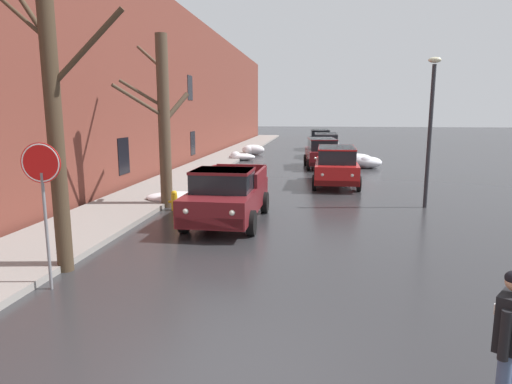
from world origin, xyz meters
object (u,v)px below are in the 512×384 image
at_px(fire_hydrant, 174,200).
at_px(suv_grey_parked_far_down_block, 326,144).
at_px(bare_tree_second_along_sidewalk, 163,119).
at_px(suv_red_parked_kerbside_close, 336,165).
at_px(bare_tree_at_the_corner, 53,94).
at_px(suv_maroon_parked_kerbside_mid, 322,152).
at_px(pedestrian_with_coffee, 510,334).
at_px(suv_black_queued_behind_truck, 320,139).
at_px(pickup_truck_maroon_approaching_near_lane, 227,195).
at_px(stop_sign_at_corner, 42,177).
at_px(street_lamp_post, 430,124).

bearing_deg(fire_hydrant, suv_grey_parked_far_down_block, 74.05).
xyz_separation_m(bare_tree_second_along_sidewalk, suv_red_parked_kerbside_close, (6.35, 5.69, -2.18)).
relative_size(bare_tree_at_the_corner, fire_hydrant, 10.99).
bearing_deg(bare_tree_second_along_sidewalk, suv_grey_parked_far_down_block, 72.25).
relative_size(bare_tree_second_along_sidewalk, suv_maroon_parked_kerbside_mid, 1.30).
bearing_deg(suv_maroon_parked_kerbside_mid, pedestrian_with_coffee, -85.28).
relative_size(suv_red_parked_kerbside_close, suv_black_queued_behind_truck, 0.98).
bearing_deg(suv_black_queued_behind_truck, bare_tree_at_the_corner, -99.77).
xyz_separation_m(pickup_truck_maroon_approaching_near_lane, suv_grey_parked_far_down_block, (3.37, 21.02, 0.11)).
xyz_separation_m(suv_red_parked_kerbside_close, suv_black_queued_behind_truck, (-0.70, 20.12, -0.00)).
xyz_separation_m(pickup_truck_maroon_approaching_near_lane, fire_hydrant, (-2.21, 1.49, -0.52)).
xyz_separation_m(bare_tree_at_the_corner, pickup_truck_maroon_approaching_near_lane, (2.66, 4.69, -2.93)).
bearing_deg(stop_sign_at_corner, pedestrian_with_coffee, -20.75).
relative_size(pickup_truck_maroon_approaching_near_lane, fire_hydrant, 6.90).
relative_size(bare_tree_at_the_corner, suv_maroon_parked_kerbside_mid, 1.67).
bearing_deg(suv_black_queued_behind_truck, suv_red_parked_kerbside_close, -88.01).
distance_m(bare_tree_at_the_corner, suv_black_queued_behind_truck, 33.13).
xyz_separation_m(bare_tree_second_along_sidewalk, stop_sign_at_corner, (0.33, -7.73, -0.93)).
distance_m(suv_grey_parked_far_down_block, fire_hydrant, 20.33).
height_order(suv_maroon_parked_kerbside_mid, pedestrian_with_coffee, suv_maroon_parked_kerbside_mid).
relative_size(suv_grey_parked_far_down_block, fire_hydrant, 6.57).
height_order(bare_tree_at_the_corner, suv_grey_parked_far_down_block, bare_tree_at_the_corner).
relative_size(suv_grey_parked_far_down_block, stop_sign_at_corner, 1.62).
height_order(bare_tree_at_the_corner, stop_sign_at_corner, bare_tree_at_the_corner).
height_order(bare_tree_at_the_corner, street_lamp_post, bare_tree_at_the_corner).
height_order(bare_tree_at_the_corner, bare_tree_second_along_sidewalk, bare_tree_at_the_corner).
distance_m(bare_tree_second_along_sidewalk, suv_black_queued_behind_truck, 26.51).
bearing_deg(pickup_truck_maroon_approaching_near_lane, suv_grey_parked_far_down_block, 80.88).
height_order(bare_tree_at_the_corner, pickup_truck_maroon_approaching_near_lane, bare_tree_at_the_corner).
bearing_deg(fire_hydrant, bare_tree_at_the_corner, -94.13).
xyz_separation_m(pickup_truck_maroon_approaching_near_lane, suv_red_parked_kerbside_close, (3.64, 7.73, 0.11)).
bearing_deg(bare_tree_second_along_sidewalk, suv_red_parked_kerbside_close, 41.86).
distance_m(pickup_truck_maroon_approaching_near_lane, stop_sign_at_corner, 6.32).
distance_m(suv_maroon_parked_kerbside_mid, street_lamp_post, 12.05).
bearing_deg(pedestrian_with_coffee, suv_maroon_parked_kerbside_mid, 94.72).
distance_m(bare_tree_second_along_sidewalk, street_lamp_post, 9.47).
xyz_separation_m(suv_grey_parked_far_down_block, street_lamp_post, (3.32, -17.82, 2.01)).
distance_m(bare_tree_second_along_sidewalk, pickup_truck_maroon_approaching_near_lane, 4.09).
relative_size(pedestrian_with_coffee, street_lamp_post, 0.33).
bearing_deg(suv_grey_parked_far_down_block, suv_black_queued_behind_truck, 93.60).
bearing_deg(suv_grey_parked_far_down_block, suv_red_parked_kerbside_close, -88.84).
distance_m(bare_tree_at_the_corner, suv_grey_parked_far_down_block, 26.56).
bearing_deg(pedestrian_with_coffee, pickup_truck_maroon_approaching_near_lane, 120.16).
distance_m(bare_tree_second_along_sidewalk, suv_red_parked_kerbside_close, 8.80).
xyz_separation_m(suv_red_parked_kerbside_close, suv_grey_parked_far_down_block, (-0.27, 13.30, -0.00)).
height_order(pedestrian_with_coffee, stop_sign_at_corner, stop_sign_at_corner).
xyz_separation_m(fire_hydrant, street_lamp_post, (8.90, 1.72, 2.64)).
bearing_deg(fire_hydrant, stop_sign_at_corner, -91.31).
height_order(pedestrian_with_coffee, fire_hydrant, pedestrian_with_coffee).
height_order(suv_red_parked_kerbside_close, pedestrian_with_coffee, suv_red_parked_kerbside_close).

